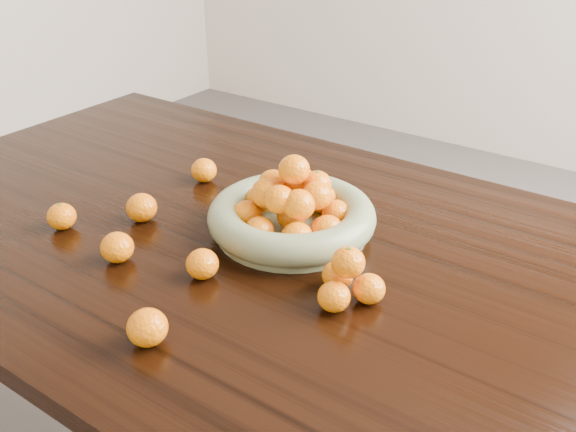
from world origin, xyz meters
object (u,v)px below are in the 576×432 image
Objects in this scene: fruit_bowl at (292,213)px; orange_pyramid at (347,280)px; dining_table at (309,296)px; loose_orange_0 at (62,216)px.

fruit_bowl reaches higher than orange_pyramid.
dining_table is 0.50m from loose_orange_0.
fruit_bowl is at bearing 32.74° from loose_orange_0.
fruit_bowl is 0.24m from orange_pyramid.
dining_table is 6.20× the size of fruit_bowl.
orange_pyramid is (0.12, -0.08, 0.13)m from dining_table.
fruit_bowl is (-0.07, 0.05, 0.13)m from dining_table.
loose_orange_0 is at bearing -147.26° from fruit_bowl.
fruit_bowl is 0.45m from loose_orange_0.
dining_table is at bearing 147.52° from orange_pyramid.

